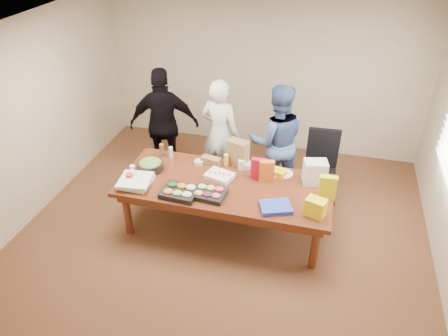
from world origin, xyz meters
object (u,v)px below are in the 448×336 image
(person_center, at_px, (220,134))
(sheet_cake, at_px, (220,176))
(conference_table, at_px, (225,206))
(person_right, at_px, (276,141))
(office_chair, at_px, (319,173))
(salad_bowl, at_px, (151,166))

(person_center, xyz_separation_m, sheet_cake, (0.26, -0.97, -0.10))
(conference_table, distance_m, person_right, 1.28)
(conference_table, relative_size, person_right, 1.58)
(conference_table, bearing_deg, office_chair, 37.48)
(conference_table, distance_m, office_chair, 1.49)
(person_right, xyz_separation_m, sheet_cake, (-0.61, -0.94, -0.11))
(salad_bowl, bearing_deg, sheet_cake, 3.01)
(sheet_cake, distance_m, salad_bowl, 0.98)
(office_chair, bearing_deg, conference_table, -145.57)
(office_chair, bearing_deg, person_center, 170.13)
(office_chair, distance_m, person_right, 0.77)
(conference_table, bearing_deg, person_center, 109.01)
(office_chair, distance_m, sheet_cake, 1.52)
(person_right, relative_size, salad_bowl, 4.92)
(person_center, bearing_deg, conference_table, 122.09)
(sheet_cake, bearing_deg, person_center, 121.37)
(conference_table, height_order, office_chair, office_chair)
(person_center, distance_m, sheet_cake, 1.01)
(person_center, relative_size, sheet_cake, 4.94)
(sheet_cake, bearing_deg, office_chair, 47.64)
(office_chair, relative_size, person_center, 0.63)
(sheet_cake, bearing_deg, conference_table, -29.72)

